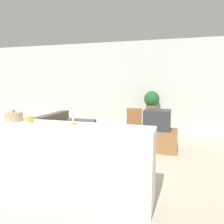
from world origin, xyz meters
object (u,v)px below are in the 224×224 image
object	(u,v)px
couch	(61,138)
wooden_chair	(133,123)
television	(157,120)
potted_plant	(152,100)
decorative_bowl	(14,117)

from	to	relation	value
couch	wooden_chair	distance (m)	1.89
television	wooden_chair	bearing A→B (deg)	136.77
couch	potted_plant	world-z (taller)	potted_plant
wooden_chair	decorative_bowl	xyz separation A→B (m)	(-1.10, -3.02, 0.60)
wooden_chair	decorative_bowl	bearing A→B (deg)	-110.01
decorative_bowl	couch	bearing A→B (deg)	100.28
wooden_chair	couch	bearing A→B (deg)	-139.58
television	wooden_chair	distance (m)	0.93
decorative_bowl	wooden_chair	bearing A→B (deg)	69.99
wooden_chair	television	bearing A→B (deg)	-43.23
wooden_chair	decorative_bowl	size ratio (longest dim) A/B	3.59
television	potted_plant	bearing A→B (deg)	102.11
decorative_bowl	potted_plant	bearing A→B (deg)	67.55
potted_plant	wooden_chair	bearing A→B (deg)	-123.43
couch	decorative_bowl	distance (m)	2.00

